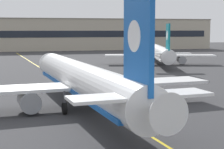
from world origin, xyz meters
TOP-DOWN VIEW (x-y plane):
  - ground_plane at (0.00, 0.00)m, footprint 400.00×400.00m
  - taxiway_centreline at (0.00, 30.00)m, footprint 14.49×179.46m
  - airliner_foreground at (-1.19, 11.71)m, footprint 32.29×41.53m
  - airliner_background at (28.49, 59.89)m, footprint 28.88×36.63m
  - terminal_building at (2.04, 132.80)m, footprint 159.23×12.40m

SIDE VIEW (x-z plane):
  - ground_plane at x=0.00m, z-range 0.00..0.00m
  - taxiway_centreline at x=0.00m, z-range 0.00..0.01m
  - airliner_background at x=28.49m, z-range -2.21..8.27m
  - airliner_foreground at x=-1.19m, z-range -2.46..9.19m
  - terminal_building at x=2.04m, z-range 0.01..13.85m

